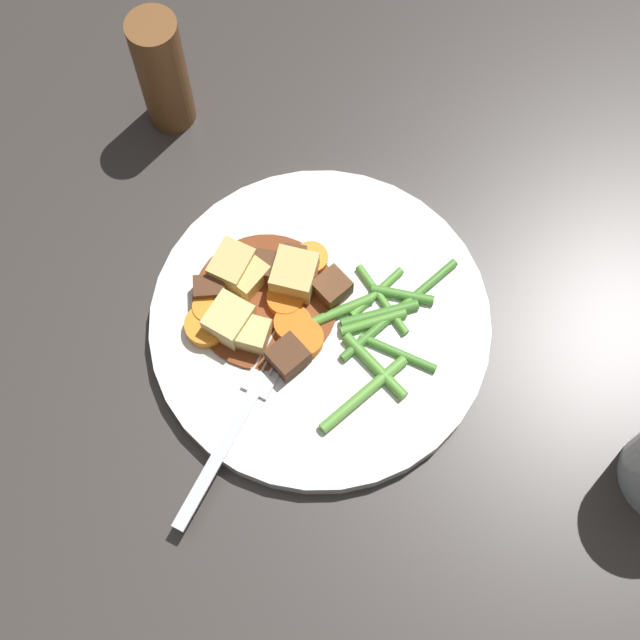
{
  "coord_description": "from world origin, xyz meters",
  "views": [
    {
      "loc": [
        -0.02,
        0.27,
        0.72
      ],
      "look_at": [
        0.0,
        0.0,
        0.02
      ],
      "focal_mm": 53.41,
      "sensor_mm": 36.0,
      "label": 1
    }
  ],
  "objects_px": {
    "potato_chunk_1": "(232,266)",
    "potato_chunk_2": "(248,277)",
    "meat_chunk_0": "(294,260)",
    "meat_chunk_3": "(288,357)",
    "carrot_slice_4": "(206,326)",
    "meat_chunk_4": "(332,288)",
    "carrot_slice_3": "(285,299)",
    "carrot_slice_5": "(311,259)",
    "meat_chunk_2": "(210,289)",
    "carrot_slice_0": "(304,339)",
    "carrot_slice_1": "(293,324)",
    "meat_chunk_1": "(263,267)",
    "potato_chunk_3": "(294,275)",
    "fork": "(240,418)",
    "dinner_plate": "(320,324)",
    "carrot_slice_2": "(210,308)",
    "potato_chunk_4": "(251,334)",
    "potato_chunk_0": "(229,321)",
    "pepper_mill": "(162,73)"
  },
  "relations": [
    {
      "from": "carrot_slice_3",
      "to": "fork",
      "type": "relative_size",
      "value": 0.17
    },
    {
      "from": "carrot_slice_3",
      "to": "potato_chunk_1",
      "type": "distance_m",
      "value": 0.05
    },
    {
      "from": "carrot_slice_5",
      "to": "potato_chunk_1",
      "type": "xyz_separation_m",
      "value": [
        0.06,
        0.02,
        0.01
      ]
    },
    {
      "from": "dinner_plate",
      "to": "meat_chunk_2",
      "type": "bearing_deg",
      "value": -9.76
    },
    {
      "from": "meat_chunk_0",
      "to": "meat_chunk_3",
      "type": "xyz_separation_m",
      "value": [
        -0.0,
        0.08,
        0.0
      ]
    },
    {
      "from": "carrot_slice_4",
      "to": "potato_chunk_3",
      "type": "height_order",
      "value": "potato_chunk_3"
    },
    {
      "from": "potato_chunk_4",
      "to": "fork",
      "type": "xyz_separation_m",
      "value": [
        0.0,
        0.06,
        -0.01
      ]
    },
    {
      "from": "meat_chunk_2",
      "to": "meat_chunk_3",
      "type": "relative_size",
      "value": 0.94
    },
    {
      "from": "carrot_slice_2",
      "to": "potato_chunk_4",
      "type": "relative_size",
      "value": 1.01
    },
    {
      "from": "meat_chunk_3",
      "to": "carrot_slice_0",
      "type": "bearing_deg",
      "value": -122.11
    },
    {
      "from": "carrot_slice_5",
      "to": "carrot_slice_3",
      "type": "bearing_deg",
      "value": 65.13
    },
    {
      "from": "carrot_slice_4",
      "to": "meat_chunk_4",
      "type": "height_order",
      "value": "meat_chunk_4"
    },
    {
      "from": "meat_chunk_2",
      "to": "pepper_mill",
      "type": "relative_size",
      "value": 0.2
    },
    {
      "from": "carrot_slice_5",
      "to": "meat_chunk_2",
      "type": "distance_m",
      "value": 0.08
    },
    {
      "from": "potato_chunk_1",
      "to": "potato_chunk_2",
      "type": "bearing_deg",
      "value": 152.19
    },
    {
      "from": "carrot_slice_0",
      "to": "carrot_slice_4",
      "type": "bearing_deg",
      "value": -3.3
    },
    {
      "from": "potato_chunk_3",
      "to": "fork",
      "type": "bearing_deg",
      "value": 74.71
    },
    {
      "from": "fork",
      "to": "carrot_slice_5",
      "type": "bearing_deg",
      "value": -107.63
    },
    {
      "from": "potato_chunk_2",
      "to": "dinner_plate",
      "type": "bearing_deg",
      "value": 154.9
    },
    {
      "from": "carrot_slice_1",
      "to": "carrot_slice_3",
      "type": "xyz_separation_m",
      "value": [
        0.01,
        -0.02,
        0.0
      ]
    },
    {
      "from": "potato_chunk_4",
      "to": "meat_chunk_3",
      "type": "height_order",
      "value": "potato_chunk_4"
    },
    {
      "from": "meat_chunk_0",
      "to": "fork",
      "type": "bearing_deg",
      "value": 77.27
    },
    {
      "from": "dinner_plate",
      "to": "potato_chunk_3",
      "type": "distance_m",
      "value": 0.04
    },
    {
      "from": "potato_chunk_0",
      "to": "potato_chunk_4",
      "type": "xyz_separation_m",
      "value": [
        -0.02,
        0.01,
        -0.0
      ]
    },
    {
      "from": "carrot_slice_4",
      "to": "carrot_slice_5",
      "type": "bearing_deg",
      "value": -139.73
    },
    {
      "from": "potato_chunk_4",
      "to": "carrot_slice_5",
      "type": "bearing_deg",
      "value": -119.95
    },
    {
      "from": "potato_chunk_1",
      "to": "meat_chunk_4",
      "type": "height_order",
      "value": "potato_chunk_1"
    },
    {
      "from": "carrot_slice_0",
      "to": "dinner_plate",
      "type": "bearing_deg",
      "value": -120.28
    },
    {
      "from": "carrot_slice_2",
      "to": "potato_chunk_1",
      "type": "relative_size",
      "value": 0.81
    },
    {
      "from": "potato_chunk_0",
      "to": "pepper_mill",
      "type": "xyz_separation_m",
      "value": [
        0.08,
        -0.2,
        0.03
      ]
    },
    {
      "from": "meat_chunk_0",
      "to": "potato_chunk_0",
      "type": "bearing_deg",
      "value": 51.99
    },
    {
      "from": "carrot_slice_2",
      "to": "fork",
      "type": "bearing_deg",
      "value": 110.71
    },
    {
      "from": "carrot_slice_0",
      "to": "meat_chunk_2",
      "type": "distance_m",
      "value": 0.08
    },
    {
      "from": "carrot_slice_4",
      "to": "potato_chunk_1",
      "type": "height_order",
      "value": "potato_chunk_1"
    },
    {
      "from": "carrot_slice_0",
      "to": "potato_chunk_3",
      "type": "relative_size",
      "value": 0.9
    },
    {
      "from": "dinner_plate",
      "to": "fork",
      "type": "distance_m",
      "value": 0.1
    },
    {
      "from": "pepper_mill",
      "to": "meat_chunk_0",
      "type": "bearing_deg",
      "value": 129.93
    },
    {
      "from": "potato_chunk_2",
      "to": "meat_chunk_4",
      "type": "bearing_deg",
      "value": 177.1
    },
    {
      "from": "dinner_plate",
      "to": "carrot_slice_4",
      "type": "distance_m",
      "value": 0.09
    },
    {
      "from": "carrot_slice_1",
      "to": "carrot_slice_2",
      "type": "bearing_deg",
      "value": -6.77
    },
    {
      "from": "dinner_plate",
      "to": "meat_chunk_3",
      "type": "relative_size",
      "value": 10.19
    },
    {
      "from": "potato_chunk_3",
      "to": "potato_chunk_4",
      "type": "bearing_deg",
      "value": 60.03
    },
    {
      "from": "potato_chunk_0",
      "to": "potato_chunk_1",
      "type": "xyz_separation_m",
      "value": [
        0.0,
        -0.05,
        -0.0
      ]
    },
    {
      "from": "carrot_slice_0",
      "to": "carrot_slice_3",
      "type": "bearing_deg",
      "value": -61.41
    },
    {
      "from": "dinner_plate",
      "to": "potato_chunk_0",
      "type": "bearing_deg",
      "value": 9.29
    },
    {
      "from": "carrot_slice_3",
      "to": "meat_chunk_2",
      "type": "distance_m",
      "value": 0.06
    },
    {
      "from": "pepper_mill",
      "to": "potato_chunk_2",
      "type": "bearing_deg",
      "value": 117.85
    },
    {
      "from": "meat_chunk_0",
      "to": "meat_chunk_2",
      "type": "distance_m",
      "value": 0.07
    },
    {
      "from": "dinner_plate",
      "to": "potato_chunk_1",
      "type": "relative_size",
      "value": 8.01
    },
    {
      "from": "potato_chunk_2",
      "to": "meat_chunk_1",
      "type": "xyz_separation_m",
      "value": [
        -0.01,
        -0.01,
        -0.0
      ]
    }
  ]
}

